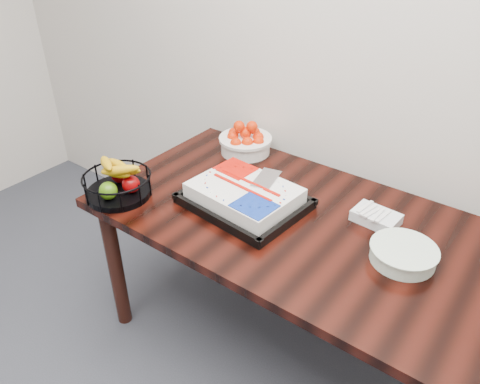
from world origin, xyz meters
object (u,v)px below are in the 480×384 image
Objects in this scene: cake_tray at (244,196)px; tangerine_bowl at (245,139)px; plate_stack at (403,254)px; table at (311,241)px; fruit_basket at (117,183)px.

tangerine_bowl reaches higher than cake_tray.
tangerine_bowl reaches higher than plate_stack.
plate_stack is at bearing 4.50° from cake_tray.
tangerine_bowl is at bearing 149.93° from table.
plate_stack is (1.13, 0.32, -0.03)m from fruit_basket.
table is at bearing 22.54° from fruit_basket.
table is 7.60× the size of plate_stack.
plate_stack is (0.93, -0.34, -0.04)m from tangerine_bowl.
cake_tray is at bearing -175.50° from plate_stack.
table is at bearing 179.43° from plate_stack.
fruit_basket is 1.17m from plate_stack.
table is 0.38m from plate_stack.
table is 0.85m from fruit_basket.
fruit_basket is at bearing -157.46° from table.
cake_tray is at bearing -54.19° from tangerine_bowl.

